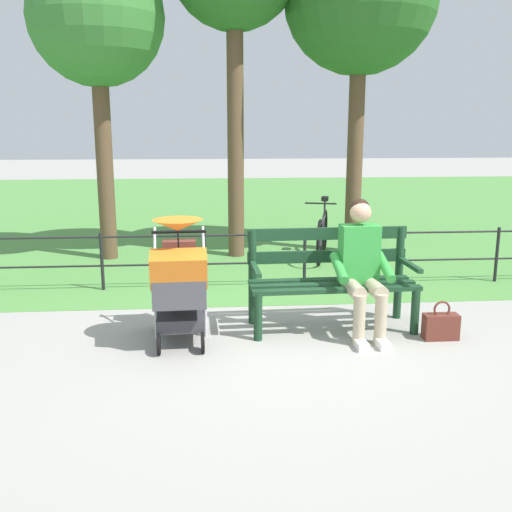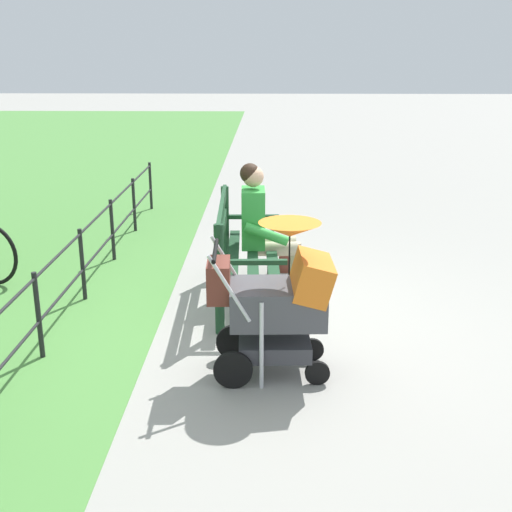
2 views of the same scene
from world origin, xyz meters
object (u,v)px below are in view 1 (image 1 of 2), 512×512
(person_on_bench, at_px, (362,264))
(bicycle, at_px, (322,234))
(handbag, at_px, (441,326))
(tree_far_right, at_px, (97,21))
(stroller, at_px, (179,280))
(park_bench, at_px, (331,274))

(person_on_bench, bearing_deg, bicycle, -94.57)
(handbag, bearing_deg, bicycle, -82.66)
(person_on_bench, distance_m, handbag, 0.92)
(handbag, distance_m, bicycle, 3.51)
(bicycle, bearing_deg, tree_far_right, -4.04)
(stroller, distance_m, handbag, 2.45)
(park_bench, xyz_separation_m, handbag, (-0.95, 0.45, -0.40))
(park_bench, bearing_deg, bicycle, -99.48)
(person_on_bench, xyz_separation_m, tree_far_right, (2.92, -3.48, 2.67))
(tree_far_right, relative_size, bicycle, 2.69)
(park_bench, height_order, tree_far_right, tree_far_right)
(person_on_bench, relative_size, handbag, 3.45)
(park_bench, xyz_separation_m, tree_far_right, (2.67, -3.25, 2.83))
(park_bench, xyz_separation_m, stroller, (1.45, 0.34, 0.07))
(person_on_bench, height_order, tree_far_right, tree_far_right)
(bicycle, bearing_deg, park_bench, 80.52)
(bicycle, bearing_deg, handbag, 97.34)
(person_on_bench, height_order, handbag, person_on_bench)
(park_bench, bearing_deg, stroller, 13.14)
(handbag, distance_m, tree_far_right, 6.10)
(stroller, bearing_deg, bicycle, -120.10)
(person_on_bench, distance_m, bicycle, 3.28)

